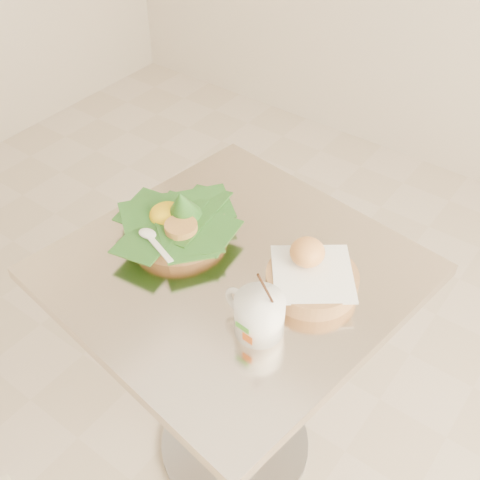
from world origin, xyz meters
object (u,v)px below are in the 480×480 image
Objects in this scene: cafe_table at (234,332)px; rice_basket at (178,221)px; bread_basket at (311,275)px; coffee_mug at (258,314)px.

cafe_table is 0.31m from rice_basket.
coffee_mug is at bearing -96.76° from bread_basket.
coffee_mug is (0.15, -0.11, 0.27)m from cafe_table.
rice_basket is 0.34m from bread_basket.
cafe_table is 3.39× the size of bread_basket.
cafe_table is at bearing -162.09° from bread_basket.
rice_basket is at bearing 158.64° from coffee_mug.
cafe_table is 2.84× the size of rice_basket.
cafe_table is 0.32m from coffee_mug.
cafe_table is at bearing -4.03° from rice_basket.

